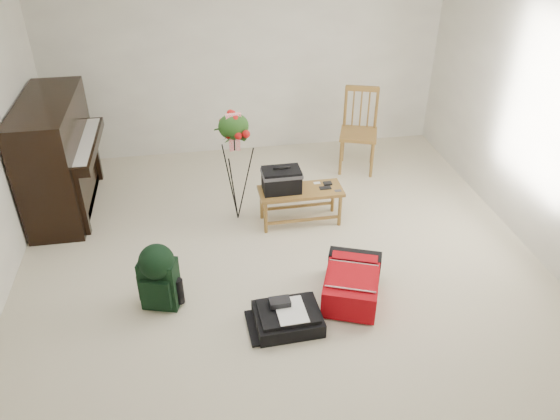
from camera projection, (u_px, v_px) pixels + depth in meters
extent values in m
cube|color=beige|center=(284.00, 273.00, 5.17)|extent=(5.00, 5.50, 0.01)
cube|color=white|center=(246.00, 57.00, 6.79)|extent=(5.00, 0.04, 2.50)
cube|color=black|center=(57.00, 156.00, 5.85)|extent=(0.55, 1.50, 1.25)
cube|color=black|center=(84.00, 146.00, 5.84)|extent=(0.28, 1.30, 0.10)
cube|color=white|center=(83.00, 141.00, 5.81)|extent=(0.22, 1.20, 0.02)
cube|color=black|center=(73.00, 202.00, 6.17)|extent=(0.45, 1.30, 0.10)
cube|color=olive|center=(301.00, 191.00, 5.72)|extent=(0.89, 0.36, 0.04)
cylinder|color=olive|center=(266.00, 218.00, 5.65)|extent=(0.04, 0.04, 0.36)
cylinder|color=olive|center=(262.00, 204.00, 5.88)|extent=(0.04, 0.04, 0.36)
cylinder|color=olive|center=(340.00, 211.00, 5.76)|extent=(0.04, 0.04, 0.36)
cylinder|color=olive|center=(333.00, 197.00, 6.00)|extent=(0.04, 0.04, 0.36)
cube|color=olive|center=(358.00, 134.00, 6.69)|extent=(0.56, 0.56, 0.04)
cylinder|color=olive|center=(346.00, 160.00, 6.64)|extent=(0.04, 0.04, 0.45)
cylinder|color=olive|center=(338.00, 147.00, 6.96)|extent=(0.04, 0.04, 0.45)
cylinder|color=olive|center=(376.00, 158.00, 6.70)|extent=(0.04, 0.04, 0.45)
cylinder|color=olive|center=(367.00, 145.00, 7.01)|extent=(0.04, 0.04, 0.45)
cube|color=olive|center=(357.00, 89.00, 6.58)|extent=(0.39, 0.17, 0.06)
cylinder|color=olive|center=(341.00, 109.00, 6.68)|extent=(0.04, 0.04, 0.55)
cylinder|color=olive|center=(371.00, 107.00, 6.74)|extent=(0.04, 0.04, 0.55)
cube|color=#AB070E|center=(352.00, 284.00, 4.80)|extent=(0.67, 0.80, 0.26)
cube|color=black|center=(344.00, 266.00, 5.02)|extent=(0.50, 0.32, 0.28)
cube|color=#AB070E|center=(354.00, 275.00, 4.69)|extent=(0.52, 0.51, 0.02)
cube|color=silver|center=(361.00, 289.00, 4.52)|extent=(0.40, 0.17, 0.01)
cube|color=black|center=(288.00, 319.00, 4.56)|extent=(0.56, 0.46, 0.13)
cube|color=black|center=(288.00, 311.00, 4.51)|extent=(0.50, 0.39, 0.03)
cube|color=white|center=(291.00, 311.00, 4.48)|extent=(0.25, 0.34, 0.01)
cube|color=black|center=(280.00, 302.00, 4.53)|extent=(0.18, 0.12, 0.05)
cube|color=black|center=(160.00, 283.00, 4.68)|extent=(0.36, 0.27, 0.47)
cube|color=black|center=(160.00, 295.00, 4.60)|extent=(0.26, 0.12, 0.27)
sphere|color=black|center=(156.00, 262.00, 4.55)|extent=(0.30, 0.30, 0.30)
cube|color=black|center=(152.00, 277.00, 4.76)|extent=(0.05, 0.04, 0.42)
cube|color=black|center=(169.00, 275.00, 4.78)|extent=(0.05, 0.04, 0.42)
cylinder|color=black|center=(234.00, 135.00, 5.45)|extent=(0.01, 0.01, 0.33)
ellipsoid|color=#214816|center=(234.00, 126.00, 5.40)|extent=(0.31, 0.22, 0.28)
cube|color=red|center=(233.00, 118.00, 5.33)|extent=(0.16, 0.06, 0.09)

